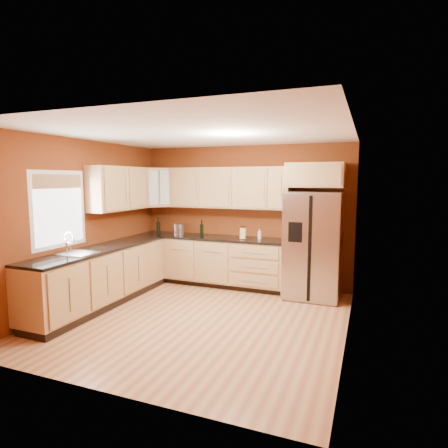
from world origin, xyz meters
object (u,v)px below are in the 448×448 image
Objects in this scene: canister_left at (176,229)px; refrigerator at (313,245)px; knife_block at (243,234)px; wine_bottle_a at (158,225)px; soap_dispenser at (259,234)px.

refrigerator is at bearing -1.40° from canister_left.
canister_left reaches higher than knife_block.
wine_bottle_a is 1.66× the size of knife_block.
refrigerator is 3.01m from wine_bottle_a.
soap_dispenser is (0.27, 0.10, -0.01)m from knife_block.
refrigerator is at bearing -0.89° from wine_bottle_a.
wine_bottle_a is (-3.01, 0.05, 0.19)m from refrigerator.
canister_left is 1.40m from knife_block.
refrigerator is 2.62m from canister_left.
canister_left is 0.39m from wine_bottle_a.
refrigerator reaches higher than knife_block.
knife_block is 0.29m from soap_dispenser.
wine_bottle_a is at bearing 179.11° from refrigerator.
knife_block is (1.39, -0.08, -0.00)m from canister_left.
canister_left is 0.62× the size of wine_bottle_a.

